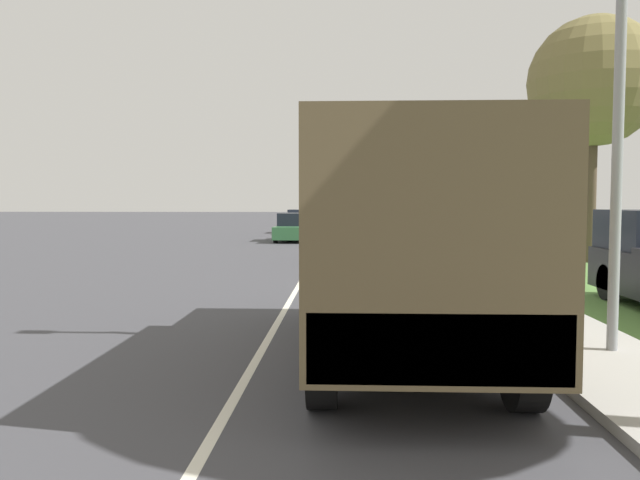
# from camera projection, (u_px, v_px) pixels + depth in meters

# --- Properties ---
(ground_plane) EXTENTS (180.00, 180.00, 0.00)m
(ground_plane) POSITION_uv_depth(u_px,v_px,m) (327.00, 235.00, 39.12)
(ground_plane) COLOR #424247
(lane_centre_stripe) EXTENTS (0.12, 120.00, 0.00)m
(lane_centre_stripe) POSITION_uv_depth(u_px,v_px,m) (327.00, 235.00, 39.12)
(lane_centre_stripe) COLOR silver
(lane_centre_stripe) RESTS_ON ground
(sidewalk_right) EXTENTS (1.80, 120.00, 0.12)m
(sidewalk_right) POSITION_uv_depth(u_px,v_px,m) (399.00, 235.00, 38.92)
(sidewalk_right) COLOR #ADAAA3
(sidewalk_right) RESTS_ON ground
(grass_strip_right) EXTENTS (7.00, 120.00, 0.02)m
(grass_strip_right) POSITION_uv_depth(u_px,v_px,m) (470.00, 235.00, 38.74)
(grass_strip_right) COLOR #56843D
(grass_strip_right) RESTS_ON ground
(military_truck) EXTENTS (2.31, 6.54, 2.91)m
(military_truck) POSITION_uv_depth(u_px,v_px,m) (405.00, 239.00, 8.19)
(military_truck) COLOR #474C38
(military_truck) RESTS_ON ground
(car_nearest_ahead) EXTENTS (1.76, 4.63, 1.72)m
(car_nearest_ahead) POSITION_uv_depth(u_px,v_px,m) (371.00, 239.00, 22.38)
(car_nearest_ahead) COLOR silver
(car_nearest_ahead) RESTS_ON ground
(car_second_ahead) EXTENTS (1.80, 4.62, 1.50)m
(car_second_ahead) POSITION_uv_depth(u_px,v_px,m) (294.00, 228.00, 33.38)
(car_second_ahead) COLOR #336B3D
(car_second_ahead) RESTS_ON ground
(car_third_ahead) EXTENTS (1.93, 4.61, 1.59)m
(car_third_ahead) POSITION_uv_depth(u_px,v_px,m) (301.00, 223.00, 41.87)
(car_third_ahead) COLOR silver
(car_third_ahead) RESTS_ON ground
(car_fourth_ahead) EXTENTS (1.91, 4.62, 1.48)m
(car_fourth_ahead) POSITION_uv_depth(u_px,v_px,m) (310.00, 218.00, 56.48)
(car_fourth_ahead) COLOR maroon
(car_fourth_ahead) RESTS_ON ground
(lamp_post) EXTENTS (1.69, 0.24, 7.10)m
(lamp_post) POSITION_uv_depth(u_px,v_px,m) (605.00, 29.00, 8.09)
(lamp_post) COLOR gray
(lamp_post) RESTS_ON sidewalk_right
(tree_mid_right) EXTENTS (4.38, 4.38, 8.35)m
(tree_mid_right) POSITION_uv_depth(u_px,v_px,m) (594.00, 82.00, 21.12)
(tree_mid_right) COLOR #4C3D2D
(tree_mid_right) RESTS_ON grass_strip_right
(tree_far_right) EXTENTS (3.32, 3.32, 7.89)m
(tree_far_right) POSITION_uv_depth(u_px,v_px,m) (495.00, 135.00, 38.21)
(tree_far_right) COLOR brown
(tree_far_right) RESTS_ON grass_strip_right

